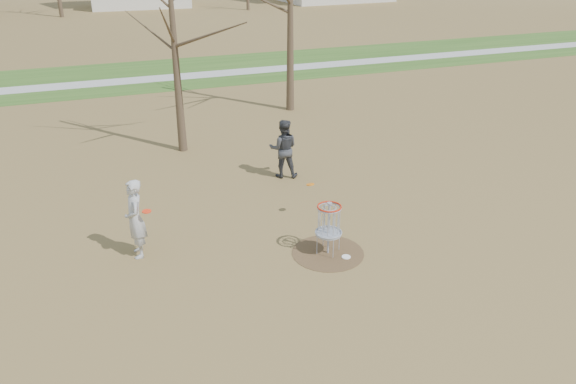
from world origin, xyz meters
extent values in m
plane|color=brown|center=(0.00, 0.00, 0.00)|extent=(160.00, 160.00, 0.00)
cube|color=#2D5119|center=(0.00, 21.00, 0.01)|extent=(160.00, 8.00, 0.01)
cube|color=#9E9E99|center=(0.00, 20.00, 0.01)|extent=(160.00, 1.50, 0.01)
cylinder|color=#47331E|center=(0.00, 0.00, 0.01)|extent=(1.80, 1.80, 0.01)
imported|color=#ADADAD|center=(-4.40, 1.55, 0.99)|extent=(0.48, 0.73, 1.99)
imported|color=#343539|center=(0.62, 4.94, 0.96)|extent=(1.12, 1.00, 1.92)
cylinder|color=white|center=(0.33, -0.36, 0.02)|extent=(0.22, 0.22, 0.02)
cylinder|color=orange|center=(0.32, 1.95, 1.00)|extent=(0.22, 0.22, 0.08)
cylinder|color=#FE2F0D|center=(-4.13, 1.32, 1.26)|extent=(0.22, 0.22, 0.02)
cylinder|color=#9EA3AD|center=(0.00, 0.00, 0.68)|extent=(0.05, 0.05, 1.35)
cylinder|color=#9EA3AD|center=(0.00, 0.00, 0.55)|extent=(0.64, 0.64, 0.04)
torus|color=#9EA3AD|center=(0.00, 0.00, 1.25)|extent=(0.60, 0.60, 0.04)
torus|color=red|center=(0.00, 0.00, 1.28)|extent=(0.60, 0.60, 0.04)
cone|color=#382B1E|center=(-2.00, 8.50, 3.75)|extent=(0.32, 0.32, 7.50)
cone|color=#382B1E|center=(3.50, 12.00, 4.25)|extent=(0.36, 0.36, 8.50)
camera|label=1|loc=(-5.11, -10.92, 7.23)|focal=35.00mm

